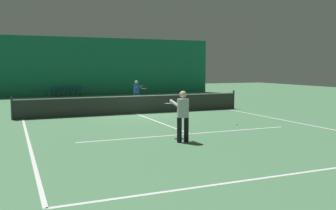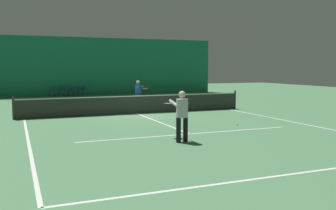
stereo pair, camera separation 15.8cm
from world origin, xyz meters
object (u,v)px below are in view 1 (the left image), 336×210
object	(u,v)px
player_near	(182,112)
tennis_ball	(237,124)
tennis_net	(136,104)
player_far	(137,91)
courtside_chair_1	(62,91)
courtside_chair_0	(52,91)
courtside_chair_2	(71,90)
courtside_chair_3	(81,90)

from	to	relation	value
player_near	tennis_ball	size ratio (longest dim) A/B	25.21
tennis_net	player_near	distance (m)	7.66
player_far	tennis_ball	distance (m)	9.54
tennis_net	courtside_chair_1	xyz separation A→B (m)	(-2.08, 13.10, -0.03)
courtside_chair_0	courtside_chair_2	size ratio (longest dim) A/B	1.00
courtside_chair_2	courtside_chair_3	bearing A→B (deg)	90.00
courtside_chair_0	courtside_chair_3	world-z (taller)	same
tennis_net	courtside_chair_1	world-z (taller)	tennis_net
courtside_chair_0	courtside_chair_1	size ratio (longest dim) A/B	1.00
player_near	player_far	xyz separation A→B (m)	(2.28, 11.67, -0.05)
courtside_chair_2	tennis_net	bearing A→B (deg)	5.80
tennis_net	courtside_chair_1	distance (m)	13.26
player_near	courtside_chair_0	xyz separation A→B (m)	(-1.94, 20.69, -0.48)
courtside_chair_2	tennis_ball	distance (m)	18.87
courtside_chair_1	player_far	bearing A→B (deg)	21.05
tennis_ball	tennis_net	bearing A→B (deg)	116.76
courtside_chair_3	player_far	bearing A→B (deg)	12.28
courtside_chair_3	courtside_chair_1	bearing A→B (deg)	-90.00
courtside_chair_2	tennis_ball	world-z (taller)	courtside_chair_2
player_far	courtside_chair_1	bearing A→B (deg)	-169.57
tennis_ball	courtside_chair_3	bearing A→B (deg)	100.05
tennis_net	courtside_chair_0	xyz separation A→B (m)	(-2.84, 13.10, -0.03)
courtside_chair_0	courtside_chair_3	bearing A→B (deg)	90.00
player_far	tennis_ball	size ratio (longest dim) A/B	23.84
player_near	courtside_chair_0	distance (m)	20.79
tennis_ball	courtside_chair_0	bearing A→B (deg)	106.70
tennis_ball	player_far	bearing A→B (deg)	97.88
tennis_net	courtside_chair_2	size ratio (longest dim) A/B	14.29
courtside_chair_0	courtside_chair_2	bearing A→B (deg)	90.00
tennis_net	courtside_chair_1	bearing A→B (deg)	99.04
courtside_chair_0	courtside_chair_2	xyz separation A→B (m)	(1.51, 0.00, 0.00)
courtside_chair_3	courtside_chair_2	bearing A→B (deg)	-90.00
player_far	courtside_chair_0	distance (m)	9.98
player_far	tennis_ball	bearing A→B (deg)	-2.74
courtside_chair_1	courtside_chair_2	size ratio (longest dim) A/B	1.00
player_near	courtside_chair_3	xyz separation A→B (m)	(0.32, 20.69, -0.48)
courtside_chair_1	courtside_chair_3	world-z (taller)	same
courtside_chair_0	player_near	bearing A→B (deg)	5.37
courtside_chair_2	courtside_chair_3	xyz separation A→B (m)	(0.75, 0.00, 0.00)
courtside_chair_1	tennis_ball	bearing A→B (deg)	14.52
courtside_chair_2	player_near	bearing A→B (deg)	1.21
player_near	player_far	world-z (taller)	player_near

